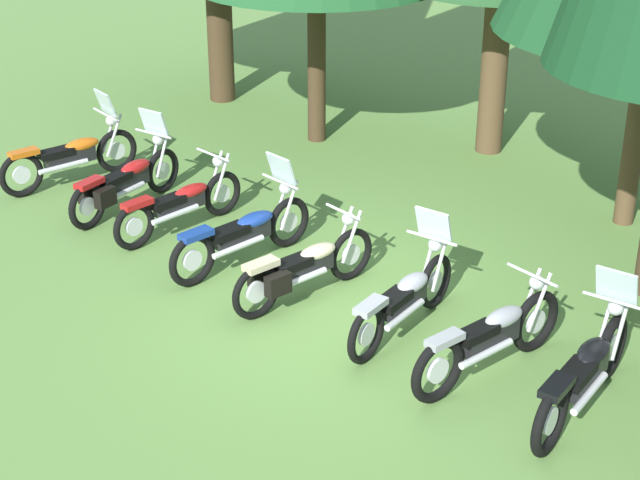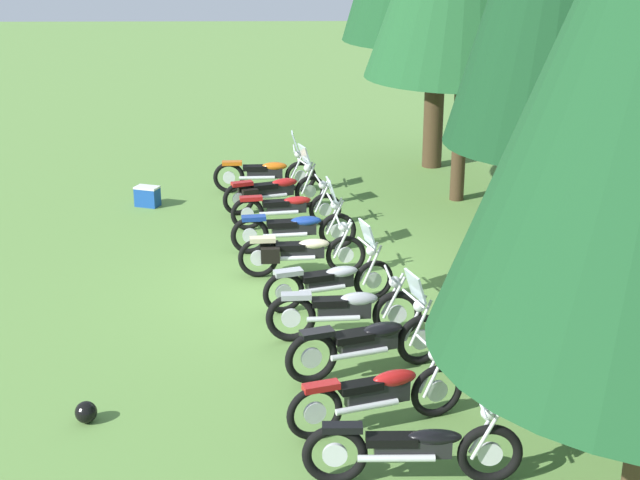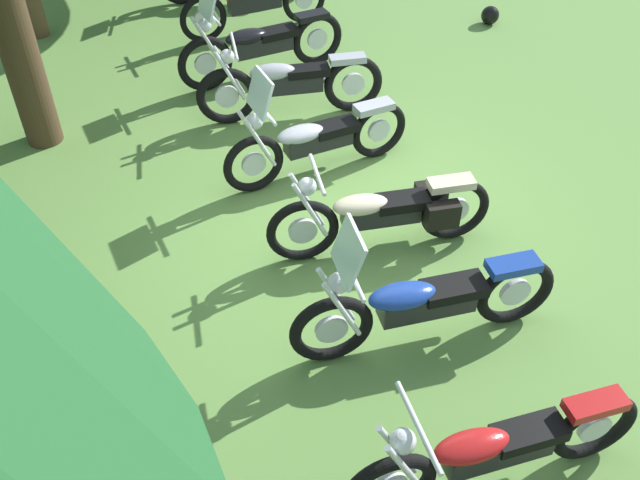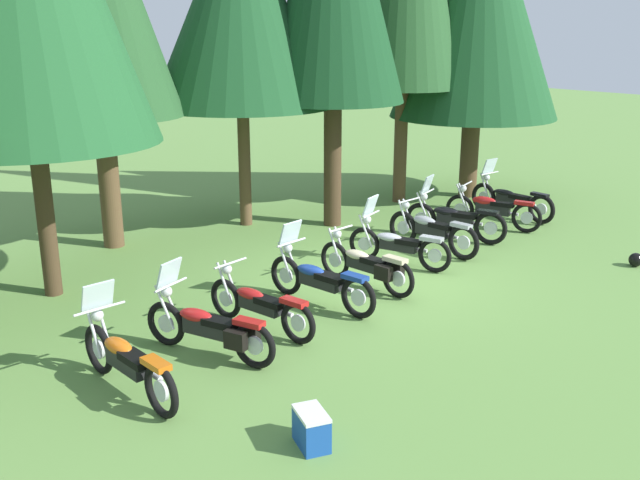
% 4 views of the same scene
% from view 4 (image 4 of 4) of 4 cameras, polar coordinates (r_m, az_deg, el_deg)
% --- Properties ---
extents(ground_plane, '(80.00, 80.00, 0.00)m').
position_cam_4_polar(ground_plane, '(13.73, 4.79, -2.92)').
color(ground_plane, '#608C42').
extents(motorcycle_0, '(0.73, 2.30, 1.36)m').
position_cam_4_polar(motorcycle_0, '(9.70, -15.07, -9.13)').
color(motorcycle_0, black).
rests_on(motorcycle_0, ground_plane).
extents(motorcycle_1, '(1.03, 2.15, 1.35)m').
position_cam_4_polar(motorcycle_1, '(10.46, -8.69, -6.82)').
color(motorcycle_1, black).
rests_on(motorcycle_1, ground_plane).
extents(motorcycle_2, '(0.70, 2.21, 0.99)m').
position_cam_4_polar(motorcycle_2, '(11.27, -4.80, -5.11)').
color(motorcycle_2, black).
rests_on(motorcycle_2, ground_plane).
extents(motorcycle_3, '(0.69, 2.33, 1.36)m').
position_cam_4_polar(motorcycle_3, '(12.18, -0.05, -3.14)').
color(motorcycle_3, black).
rests_on(motorcycle_3, ground_plane).
extents(motorcycle_4, '(0.65, 2.21, 1.00)m').
position_cam_4_polar(motorcycle_4, '(13.02, 3.79, -1.96)').
color(motorcycle_4, black).
rests_on(motorcycle_4, ground_plane).
extents(motorcycle_5, '(0.91, 2.12, 1.35)m').
position_cam_4_polar(motorcycle_5, '(14.26, 6.14, -0.30)').
color(motorcycle_5, black).
rests_on(motorcycle_5, ground_plane).
extents(motorcycle_6, '(0.69, 2.30, 1.02)m').
position_cam_4_polar(motorcycle_6, '(15.25, 8.84, 0.75)').
color(motorcycle_6, black).
rests_on(motorcycle_6, ground_plane).
extents(motorcycle_7, '(0.98, 2.26, 1.38)m').
position_cam_4_polar(motorcycle_7, '(16.22, 10.55, 1.70)').
color(motorcycle_7, black).
rests_on(motorcycle_7, ground_plane).
extents(motorcycle_8, '(0.93, 2.22, 1.00)m').
position_cam_4_polar(motorcycle_8, '(17.34, 13.44, 2.41)').
color(motorcycle_8, black).
rests_on(motorcycle_8, ground_plane).
extents(motorcycle_9, '(0.68, 2.42, 1.37)m').
position_cam_4_polar(motorcycle_9, '(18.46, 14.85, 3.16)').
color(motorcycle_9, black).
rests_on(motorcycle_9, ground_plane).
extents(pine_tree_3, '(4.15, 4.15, 7.34)m').
position_cam_4_polar(pine_tree_3, '(16.75, -6.38, 18.16)').
color(pine_tree_3, brown).
rests_on(pine_tree_3, ground_plane).
extents(pine_tree_6, '(4.46, 4.46, 8.24)m').
position_cam_4_polar(pine_tree_6, '(20.10, 12.44, 18.04)').
color(pine_tree_6, '#4C3823').
rests_on(pine_tree_6, ground_plane).
extents(picnic_cooler, '(0.46, 0.57, 0.43)m').
position_cam_4_polar(picnic_cooler, '(8.40, -0.68, -14.70)').
color(picnic_cooler, '#19479E').
rests_on(picnic_cooler, ground_plane).
extents(dropped_helmet, '(0.28, 0.28, 0.28)m').
position_cam_4_polar(dropped_helmet, '(15.54, 23.71, -1.44)').
color(dropped_helmet, black).
rests_on(dropped_helmet, ground_plane).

